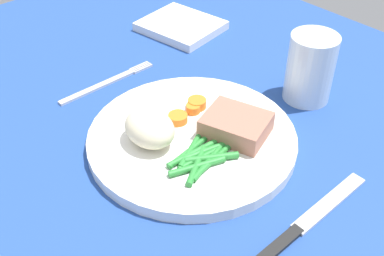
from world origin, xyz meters
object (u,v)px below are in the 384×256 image
object	(u,v)px
dinner_plate	(192,139)
napkin	(181,26)
fork	(107,83)
water_glass	(310,72)
knife	(303,225)
meat_portion	(236,125)

from	to	relation	value
dinner_plate	napkin	size ratio (longest dim) A/B	2.03
dinner_plate	napkin	xyz separation A→B (cm)	(-25.00, 19.89, -0.05)
dinner_plate	napkin	bearing A→B (deg)	141.49
fork	water_glass	xyz separation A→B (cm)	(22.60, 19.75, 4.14)
knife	water_glass	xyz separation A→B (cm)	(-14.83, 19.78, 4.14)
meat_portion	water_glass	world-z (taller)	water_glass
fork	napkin	size ratio (longest dim) A/B	1.25
meat_portion	fork	distance (cm)	23.43
knife	water_glass	bearing A→B (deg)	130.13
dinner_plate	knife	distance (cm)	18.26
napkin	water_glass	bearing A→B (deg)	-0.81
knife	water_glass	distance (cm)	25.06
meat_portion	water_glass	size ratio (longest dim) A/B	0.79
dinner_plate	meat_portion	distance (cm)	6.00
knife	napkin	xyz separation A→B (cm)	(-43.24, 20.18, 0.55)
meat_portion	knife	xyz separation A→B (cm)	(14.60, -4.54, -2.74)
dinner_plate	meat_portion	bearing A→B (deg)	49.40
meat_portion	water_glass	distance (cm)	15.31
knife	napkin	distance (cm)	47.72
dinner_plate	knife	size ratio (longest dim) A/B	1.32
dinner_plate	meat_portion	size ratio (longest dim) A/B	3.40
knife	dinner_plate	bearing A→B (deg)	-177.62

